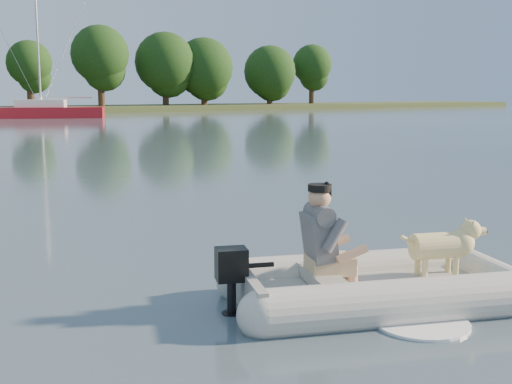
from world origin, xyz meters
TOP-DOWN VIEW (x-y plane):
  - water at (0.00, 0.00)m, footprint 160.00×160.00m
  - dinghy at (-0.41, -0.69)m, footprint 5.56×4.98m
  - man at (-1.01, -0.42)m, footprint 0.84×0.78m
  - dog at (0.18, -0.85)m, footprint 0.93×0.59m
  - outboard_motor at (-1.88, -0.16)m, footprint 0.46×0.39m
  - sailboat at (9.44, 47.94)m, footprint 9.06×5.94m

SIDE VIEW (x-z plane):
  - water at x=0.00m, z-range 0.00..0.00m
  - outboard_motor at x=-1.88m, z-range -0.08..0.66m
  - dog at x=0.18m, z-range 0.19..0.78m
  - sailboat at x=9.44m, z-range -5.49..6.54m
  - dinghy at x=-0.41m, z-range -0.10..1.21m
  - man at x=-1.01m, z-range 0.22..1.24m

